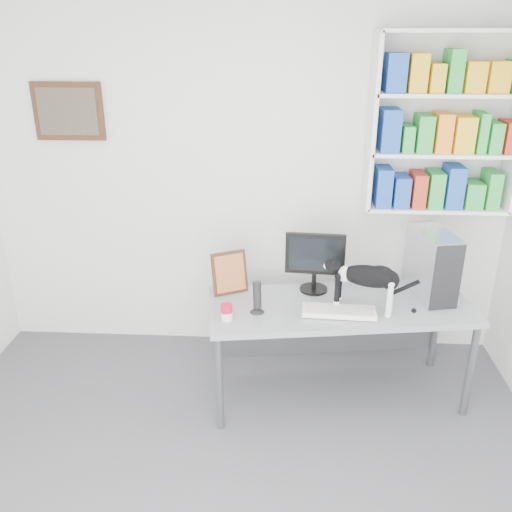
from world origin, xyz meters
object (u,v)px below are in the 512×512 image
pc_tower (431,264)px  speaker (257,297)px  soup_can (227,312)px  leaning_print (230,272)px  desk (337,350)px  keyboard (339,311)px  cat (366,287)px  bookshelf (445,124)px  monitor (315,262)px

pc_tower → speaker: bearing=-175.5°
speaker → soup_can: speaker is taller
leaning_print → soup_can: (0.02, -0.40, -0.10)m
desk → speaker: (-0.56, -0.15, 0.48)m
pc_tower → keyboard: bearing=-164.7°
speaker → cat: 0.71m
desk → leaning_print: leaning_print is taller
keyboard → pc_tower: (0.65, 0.32, 0.21)m
soup_can → cat: (0.90, 0.17, 0.11)m
desk → pc_tower: (0.62, 0.18, 0.60)m
bookshelf → leaning_print: bearing=-163.0°
desk → speaker: 0.75m
speaker → soup_can: bearing=-163.5°
keyboard → speaker: size_ratio=2.12×
speaker → soup_can: (-0.19, -0.11, -0.06)m
monitor → soup_can: (-0.57, -0.46, -0.17)m
leaning_print → soup_can: leaning_print is taller
monitor → pc_tower: (0.80, -0.02, 0.01)m
pc_tower → soup_can: bearing=-173.1°
bookshelf → leaning_print: (-1.47, -0.45, -0.96)m
keyboard → soup_can: size_ratio=4.36×
cat → monitor: bearing=154.8°
bookshelf → desk: size_ratio=0.70×
bookshelf → monitor: size_ratio=2.82×
pc_tower → cat: 0.55m
speaker → soup_can: 0.23m
desk → speaker: speaker is taller
cat → keyboard: bearing=-146.8°
monitor → leaning_print: size_ratio=1.41×
soup_can → leaning_print: bearing=92.9°
bookshelf → leaning_print: size_ratio=3.98×
soup_can → cat: 0.92m
bookshelf → keyboard: bearing=-134.9°
desk → keyboard: 0.41m
speaker → leaning_print: (-0.21, 0.29, 0.04)m
bookshelf → keyboard: (-0.73, -0.73, -1.09)m
monitor → speaker: 0.53m
speaker → desk: bearing=-0.1°
keyboard → speaker: bearing=-175.9°
desk → bookshelf: bearing=31.9°
bookshelf → keyboard: 1.50m
keyboard → pc_tower: bearing=29.7°
speaker → cat: bearing=-10.1°
desk → monitor: 0.64m
monitor → leaning_print: monitor is taller
leaning_print → cat: cat is taller
desk → pc_tower: pc_tower is taller
monitor → keyboard: size_ratio=0.92×
soup_can → desk: bearing=19.4°
monitor → keyboard: (0.15, -0.34, -0.20)m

